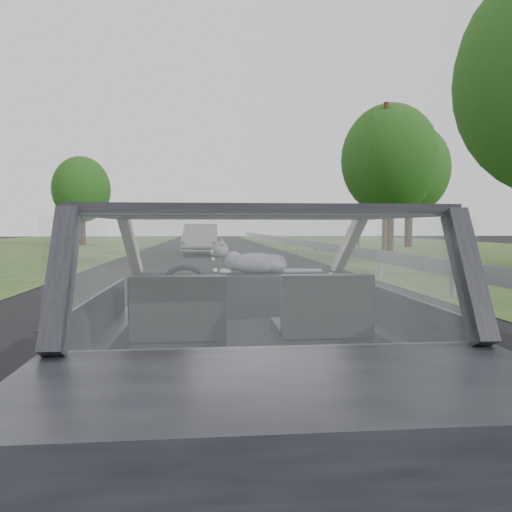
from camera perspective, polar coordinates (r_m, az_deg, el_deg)
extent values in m
plane|color=black|center=(3.34, -0.93, -20.49)|extent=(140.00, 140.00, 0.00)
cube|color=black|center=(3.12, -0.94, -8.20)|extent=(1.80, 4.00, 1.45)
cube|color=black|center=(3.71, -1.73, -4.38)|extent=(1.58, 0.45, 0.30)
cube|color=black|center=(2.80, -8.70, -6.34)|extent=(0.50, 0.72, 0.42)
cube|color=black|center=(2.87, 7.57, -6.09)|extent=(0.50, 0.72, 0.42)
torus|color=black|center=(3.40, -8.14, -3.92)|extent=(0.36, 0.36, 0.04)
ellipsoid|color=gray|center=(3.73, 0.04, -0.68)|extent=(0.60, 0.19, 0.27)
cube|color=#9FA2AA|center=(13.83, 13.60, 0.07)|extent=(0.05, 90.00, 0.32)
imported|color=#ADADAE|center=(24.43, -6.33, 1.92)|extent=(1.91, 4.60, 1.50)
cube|color=#0E5316|center=(22.00, 11.64, 2.66)|extent=(0.13, 0.89, 2.22)
cylinder|color=#3B2A1A|center=(24.17, 14.55, 8.45)|extent=(0.29, 0.29, 7.08)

